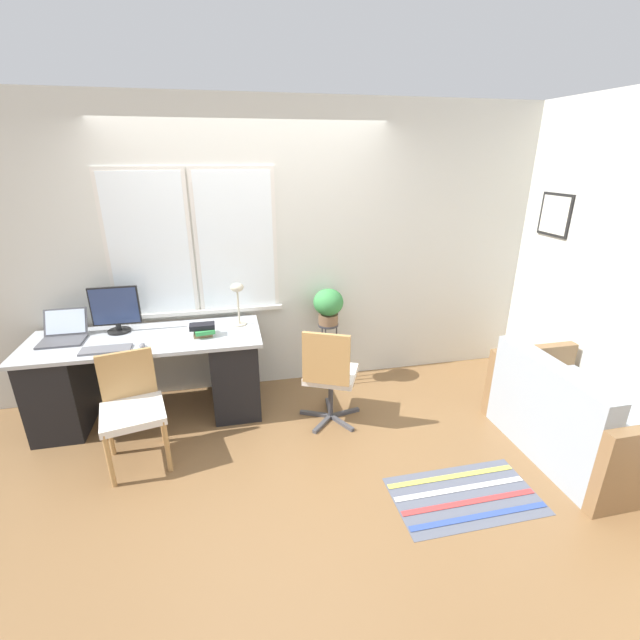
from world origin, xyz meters
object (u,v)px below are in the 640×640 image
(keyboard, at_px, (106,350))
(potted_plant, at_px, (328,305))
(desk_chair_wooden, at_px, (132,406))
(mouse, at_px, (142,345))
(couch_loveseat, at_px, (575,420))
(desk_lamp, at_px, (237,294))
(laptop, at_px, (63,334))
(monitor, at_px, (116,310))
(plant_stand, at_px, (328,334))
(office_chair_swivel, at_px, (329,374))
(book_stack, at_px, (203,330))

(keyboard, relative_size, potted_plant, 1.06)
(keyboard, xyz_separation_m, desk_chair_wooden, (0.22, -0.38, -0.31))
(mouse, relative_size, couch_loveseat, 0.06)
(mouse, relative_size, desk_lamp, 0.18)
(laptop, distance_m, mouse, 0.73)
(monitor, distance_m, desk_chair_wooden, 0.95)
(couch_loveseat, height_order, potted_plant, potted_plant)
(laptop, relative_size, plant_stand, 0.51)
(mouse, bearing_deg, office_chair_swivel, -9.06)
(keyboard, xyz_separation_m, couch_loveseat, (3.55, -1.02, -0.50))
(book_stack, distance_m, potted_plant, 1.21)
(office_chair_swivel, bearing_deg, book_stack, 4.76)
(plant_stand, bearing_deg, book_stack, -165.82)
(office_chair_swivel, relative_size, potted_plant, 2.56)
(mouse, xyz_separation_m, office_chair_swivel, (1.49, -0.24, -0.31))
(laptop, height_order, potted_plant, potted_plant)
(desk_chair_wooden, distance_m, couch_loveseat, 3.40)
(laptop, bearing_deg, office_chair_swivel, -14.02)
(monitor, relative_size, plant_stand, 0.61)
(laptop, relative_size, desk_chair_wooden, 0.40)
(mouse, bearing_deg, monitor, 122.48)
(mouse, xyz_separation_m, book_stack, (0.47, 0.14, 0.04))
(keyboard, bearing_deg, desk_chair_wooden, -60.67)
(monitor, relative_size, book_stack, 1.93)
(keyboard, relative_size, desk_chair_wooden, 0.45)
(couch_loveseat, xyz_separation_m, potted_plant, (-1.64, 1.46, 0.58))
(mouse, height_order, desk_lamp, desk_lamp)
(desk_lamp, xyz_separation_m, office_chair_swivel, (0.71, -0.58, -0.58))
(mouse, relative_size, office_chair_swivel, 0.08)
(desk_chair_wooden, bearing_deg, laptop, 118.95)
(office_chair_swivel, distance_m, potted_plant, 0.79)
(laptop, relative_size, desk_lamp, 0.87)
(desk_lamp, relative_size, plant_stand, 0.59)
(keyboard, xyz_separation_m, office_chair_swivel, (1.77, -0.23, -0.30))
(monitor, relative_size, mouse, 5.65)
(book_stack, xyz_separation_m, couch_loveseat, (2.80, -1.16, -0.54))
(book_stack, bearing_deg, laptop, 172.06)
(plant_stand, bearing_deg, potted_plant, 180.00)
(keyboard, bearing_deg, potted_plant, 12.97)
(mouse, distance_m, desk_lamp, 0.90)
(book_stack, xyz_separation_m, office_chair_swivel, (1.02, -0.38, -0.35))
(laptop, relative_size, keyboard, 0.90)
(office_chair_swivel, bearing_deg, potted_plant, -77.21)
(keyboard, relative_size, plant_stand, 0.57)
(monitor, bearing_deg, potted_plant, 1.28)
(mouse, bearing_deg, book_stack, 16.62)
(monitor, relative_size, desk_lamp, 1.04)
(desk_lamp, bearing_deg, mouse, -156.76)
(desk_lamp, distance_m, couch_loveseat, 2.94)
(plant_stand, bearing_deg, desk_lamp, -173.39)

